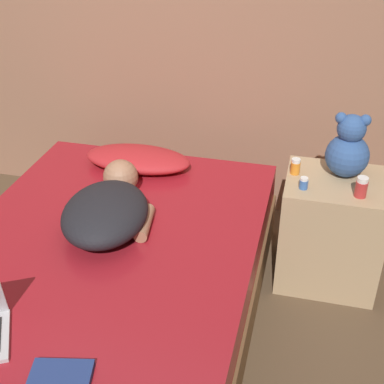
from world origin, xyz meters
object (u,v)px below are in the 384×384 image
Objects in this scene: person_lying at (108,208)px; bottle_red at (361,187)px; teddy_bear at (348,149)px; bottle_blue at (304,183)px; book at (60,377)px; pillow at (138,159)px; bottle_orange at (295,166)px.

bottle_red is (1.09, 0.32, 0.08)m from person_lying.
teddy_bear is (1.02, 0.50, 0.17)m from person_lying.
book is at bearing -119.59° from bottle_blue.
pillow is 7.32× the size of bottle_orange.
bottle_red is at bearing -1.84° from bottle_blue.
bottle_orange is (-0.30, 0.14, -0.01)m from bottle_red.
book is (-0.67, -1.18, -0.14)m from bottle_blue.
person_lying is 1.14m from bottle_red.
bottle_orange is (0.79, 0.46, 0.07)m from person_lying.
book is at bearing -128.25° from bottle_red.
bottle_red is 1.50m from book.
teddy_bear is 0.28m from bottle_blue.
book is (-0.62, -1.31, -0.15)m from bottle_orange.
person_lying is at bearing -153.78° from teddy_bear.
bottle_blue is 0.26× the size of book.
pillow is at bearing 177.80° from teddy_bear.
person_lying is 8.69× the size of bottle_orange.
bottle_red is 0.33m from bottle_orange.
bottle_orange is 1.46m from book.
bottle_orange is at bearing 64.72° from book.
bottle_blue is at bearing -14.01° from pillow.
pillow is 1.42m from book.
pillow is 2.63× the size of book.
person_lying is 12.06× the size of bottle_blue.
teddy_bear reaches higher than person_lying.
pillow is at bearing 174.04° from bottle_orange.
bottle_orange reaches higher than book.
pillow is 0.92m from bottle_blue.
pillow is 1.17m from bottle_red.
bottle_blue is (0.84, 0.32, 0.06)m from person_lying.
bottle_blue is at bearing 178.16° from bottle_red.
person_lying is 2.17× the size of teddy_bear.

